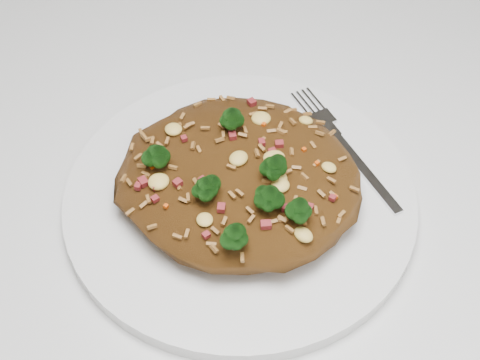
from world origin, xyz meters
name	(u,v)px	position (x,y,z in m)	size (l,w,h in m)	color
dining_table	(257,274)	(0.00, 0.00, 0.66)	(1.20, 0.80, 0.75)	silver
plate	(240,197)	(-0.02, 0.01, 0.76)	(0.29, 0.29, 0.01)	white
fried_rice	(240,172)	(-0.02, 0.01, 0.79)	(0.20, 0.18, 0.06)	brown
fork	(350,153)	(0.07, 0.07, 0.77)	(0.11, 0.13, 0.00)	silver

